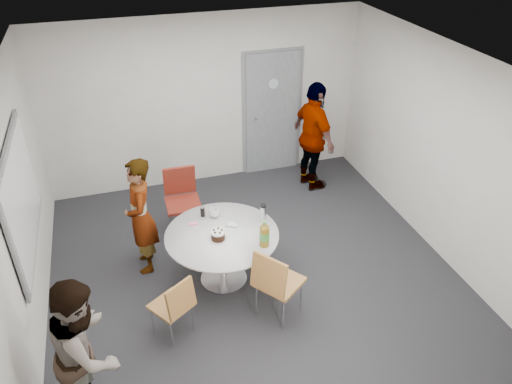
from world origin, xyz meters
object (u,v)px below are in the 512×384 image
object	(u,v)px
whiteboard	(22,198)
chair_near_left	(175,304)
chair_far	(182,194)
person_left	(87,351)
person_right	(314,137)
door	(272,114)
chair_near_right	(275,280)
person_main	(141,216)
table	(225,240)

from	to	relation	value
whiteboard	chair_near_left	xyz separation A→B (m)	(1.37, -1.01, -0.97)
chair_far	person_left	bearing A→B (deg)	65.52
whiteboard	person_left	xyz separation A→B (m)	(0.51, -1.67, -0.66)
chair_near_left	person_right	world-z (taller)	person_right
door	person_right	bearing A→B (deg)	-60.54
door	person_right	world-z (taller)	door
door	person_right	size ratio (longest dim) A/B	1.20
chair_near_left	person_left	bearing A→B (deg)	-175.82
whiteboard	chair_near_right	xyz separation A→B (m)	(2.45, -1.08, -0.87)
chair_near_right	person_main	size ratio (longest dim) A/B	0.61
chair_near_left	person_main	world-z (taller)	person_main
person_main	person_left	world-z (taller)	person_left
chair_near_right	whiteboard	bearing A→B (deg)	-150.40
door	whiteboard	world-z (taller)	door
table	person_main	bearing A→B (deg)	148.22
door	person_main	size ratio (longest dim) A/B	1.37
chair_near_left	door	bearing A→B (deg)	22.88
whiteboard	person_right	bearing A→B (deg)	20.89
chair_far	person_right	distance (m)	2.30
whiteboard	table	size ratio (longest dim) A/B	1.39
chair_near_left	chair_near_right	size ratio (longest dim) A/B	0.84
chair_far	chair_near_left	bearing A→B (deg)	79.43
chair_far	person_left	size ratio (longest dim) A/B	0.62
chair_near_left	person_left	distance (m)	1.13
chair_near_right	person_right	bearing A→B (deg)	112.84
door	table	xyz separation A→B (m)	(-1.46, -2.56, -0.40)
door	chair_near_right	size ratio (longest dim) A/B	2.24
chair_near_left	chair_far	bearing A→B (deg)	44.37
person_left	chair_near_left	bearing A→B (deg)	-37.89
chair_near_right	person_left	bearing A→B (deg)	-109.71
person_left	person_main	bearing A→B (deg)	-4.41
whiteboard	chair_near_left	size ratio (longest dim) A/B	2.39
chair_near_right	person_main	world-z (taller)	person_main
person_main	person_left	bearing A→B (deg)	-16.78
chair_near_right	chair_far	size ratio (longest dim) A/B	0.97
chair_far	person_main	bearing A→B (deg)	48.41
chair_far	person_right	size ratio (longest dim) A/B	0.55
chair_near_left	person_main	distance (m)	1.35
table	chair_far	distance (m)	1.25
person_main	person_right	bearing A→B (deg)	115.78
chair_far	table	bearing A→B (deg)	106.00
table	chair_far	world-z (taller)	table
person_main	whiteboard	bearing A→B (deg)	-74.04
whiteboard	person_right	distance (m)	4.31
chair_near_left	chair_near_right	world-z (taller)	chair_near_right
whiteboard	chair_far	world-z (taller)	whiteboard
chair_near_right	chair_far	bearing A→B (deg)	161.67
person_main	door	bearing A→B (deg)	132.03
table	person_right	bearing A→B (deg)	43.57
door	table	size ratio (longest dim) A/B	1.56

